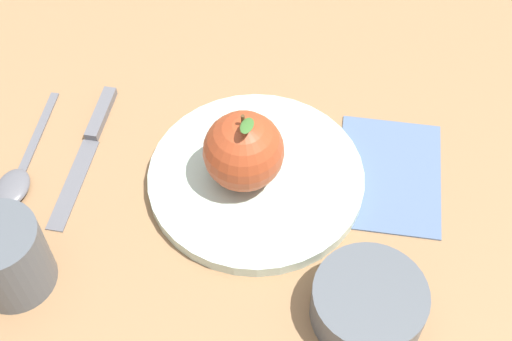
{
  "coord_description": "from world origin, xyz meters",
  "views": [
    {
      "loc": [
        0.42,
        -0.13,
        0.59
      ],
      "look_at": [
        0.03,
        0.04,
        0.02
      ],
      "focal_mm": 49.24,
      "sensor_mm": 36.0,
      "label": 1
    }
  ],
  "objects_px": {
    "apple": "(244,151)",
    "knife": "(90,142)",
    "side_bowl": "(369,301)",
    "linen_napkin": "(389,174)",
    "cup": "(5,255)",
    "spoon": "(18,175)",
    "dinner_plate": "(256,177)"
  },
  "relations": [
    {
      "from": "dinner_plate",
      "to": "spoon",
      "type": "relative_size",
      "value": 1.49
    },
    {
      "from": "side_bowl",
      "to": "spoon",
      "type": "xyz_separation_m",
      "value": [
        -0.28,
        -0.26,
        -0.02
      ]
    },
    {
      "from": "spoon",
      "to": "knife",
      "type": "bearing_deg",
      "value": 101.05
    },
    {
      "from": "dinner_plate",
      "to": "knife",
      "type": "relative_size",
      "value": 1.33
    },
    {
      "from": "spoon",
      "to": "linen_napkin",
      "type": "xyz_separation_m",
      "value": [
        0.15,
        0.36,
        -0.0
      ]
    },
    {
      "from": "dinner_plate",
      "to": "side_bowl",
      "type": "bearing_deg",
      "value": 10.99
    },
    {
      "from": "cup",
      "to": "spoon",
      "type": "distance_m",
      "value": 0.12
    },
    {
      "from": "dinner_plate",
      "to": "apple",
      "type": "xyz_separation_m",
      "value": [
        -0.0,
        -0.01,
        0.05
      ]
    },
    {
      "from": "knife",
      "to": "dinner_plate",
      "type": "bearing_deg",
      "value": 51.16
    },
    {
      "from": "dinner_plate",
      "to": "apple",
      "type": "bearing_deg",
      "value": -102.16
    },
    {
      "from": "dinner_plate",
      "to": "linen_napkin",
      "type": "height_order",
      "value": "dinner_plate"
    },
    {
      "from": "side_bowl",
      "to": "knife",
      "type": "height_order",
      "value": "side_bowl"
    },
    {
      "from": "apple",
      "to": "knife",
      "type": "bearing_deg",
      "value": -130.65
    },
    {
      "from": "side_bowl",
      "to": "knife",
      "type": "distance_m",
      "value": 0.34
    },
    {
      "from": "apple",
      "to": "linen_napkin",
      "type": "xyz_separation_m",
      "value": [
        0.05,
        0.14,
        -0.05
      ]
    },
    {
      "from": "spoon",
      "to": "linen_napkin",
      "type": "relative_size",
      "value": 1.01
    },
    {
      "from": "knife",
      "to": "cup",
      "type": "bearing_deg",
      "value": -38.65
    },
    {
      "from": "linen_napkin",
      "to": "spoon",
      "type": "bearing_deg",
      "value": -112.38
    },
    {
      "from": "side_bowl",
      "to": "linen_napkin",
      "type": "distance_m",
      "value": 0.16
    },
    {
      "from": "dinner_plate",
      "to": "side_bowl",
      "type": "relative_size",
      "value": 2.16
    },
    {
      "from": "side_bowl",
      "to": "linen_napkin",
      "type": "relative_size",
      "value": 0.7
    },
    {
      "from": "apple",
      "to": "dinner_plate",
      "type": "bearing_deg",
      "value": 77.84
    },
    {
      "from": "dinner_plate",
      "to": "spoon",
      "type": "height_order",
      "value": "dinner_plate"
    },
    {
      "from": "side_bowl",
      "to": "spoon",
      "type": "relative_size",
      "value": 0.69
    },
    {
      "from": "spoon",
      "to": "linen_napkin",
      "type": "height_order",
      "value": "spoon"
    },
    {
      "from": "cup",
      "to": "spoon",
      "type": "bearing_deg",
      "value": 167.71
    },
    {
      "from": "cup",
      "to": "dinner_plate",
      "type": "bearing_deg",
      "value": 93.45
    },
    {
      "from": "side_bowl",
      "to": "apple",
      "type": "bearing_deg",
      "value": -165.46
    },
    {
      "from": "knife",
      "to": "linen_napkin",
      "type": "bearing_deg",
      "value": 59.57
    },
    {
      "from": "cup",
      "to": "linen_napkin",
      "type": "xyz_separation_m",
      "value": [
        0.03,
        0.38,
        -0.04
      ]
    },
    {
      "from": "linen_napkin",
      "to": "side_bowl",
      "type": "bearing_deg",
      "value": -37.1
    },
    {
      "from": "cup",
      "to": "knife",
      "type": "height_order",
      "value": "cup"
    }
  ]
}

